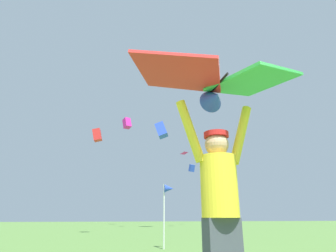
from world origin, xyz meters
TOP-DOWN VIEW (x-y plane):
  - kite_flyer_person at (0.30, 0.31)m, footprint 0.81×0.34m
  - held_stunt_kite at (0.30, 0.23)m, footprint 1.83×0.97m
  - distant_kite_white_far_center at (2.36, 19.38)m, footprint 0.94×0.96m
  - distant_kite_blue_overhead_distant at (10.25, 30.55)m, footprint 0.71×0.84m
  - distant_kite_blue_low_left at (4.32, 21.38)m, footprint 1.38×1.30m
  - distant_kite_magenta_low_right at (6.94, 22.93)m, footprint 0.74×0.73m
  - distant_kite_teal_high_right at (7.79, 24.10)m, footprint 0.70×0.70m
  - distant_kite_magenta_high_left at (1.91, 30.12)m, footprint 1.16×1.25m
  - distant_kite_red_mid_left at (-1.13, 13.48)m, footprint 0.62×0.51m
  - marker_flag at (1.17, 5.85)m, footprint 0.30×0.24m

SIDE VIEW (x-z plane):
  - kite_flyer_person at x=0.30m, z-range -0.02..1.90m
  - marker_flag at x=1.17m, z-range 0.64..2.38m
  - held_stunt_kite at x=0.30m, z-range 1.92..2.33m
  - distant_kite_red_mid_left at x=-1.13m, z-range 4.90..5.66m
  - distant_kite_blue_overhead_distant at x=10.25m, z-range 6.17..7.19m
  - distant_kite_magenta_low_right at x=6.94m, z-range 6.63..6.91m
  - distant_kite_blue_low_left at x=4.32m, z-range 7.60..9.20m
  - distant_kite_teal_high_right at x=7.79m, z-range 9.41..9.60m
  - distant_kite_magenta_high_left at x=1.91m, z-range 11.10..12.50m
  - distant_kite_white_far_center at x=2.36m, z-range 13.20..14.76m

